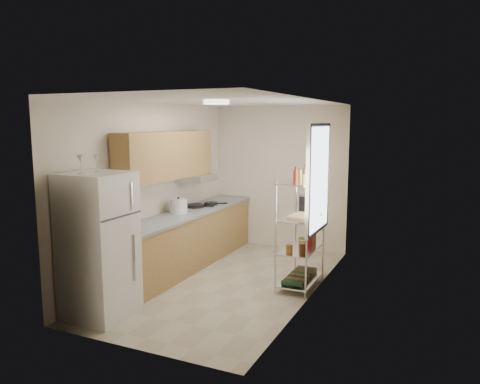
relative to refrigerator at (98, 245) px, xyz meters
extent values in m
cube|color=#B2A991|center=(0.87, 1.67, -0.87)|extent=(2.50, 4.40, 0.01)
cube|color=white|center=(0.87, 1.67, 1.74)|extent=(2.50, 4.40, 0.01)
cube|color=beige|center=(0.87, 3.88, 0.43)|extent=(2.50, 0.01, 2.60)
cube|color=beige|center=(0.87, -0.53, 0.43)|extent=(2.50, 0.01, 2.60)
cube|color=beige|center=(-0.38, 1.67, 0.43)|extent=(0.01, 4.40, 2.60)
cube|color=beige|center=(2.12, 1.67, 0.43)|extent=(0.01, 4.40, 2.60)
cube|color=#A37C45|center=(-0.05, 2.11, -0.44)|extent=(0.60, 3.48, 0.86)
cube|color=gray|center=(-0.03, 2.11, 0.01)|extent=(0.63, 3.51, 0.04)
cube|color=#B7BABC|center=(-0.07, 0.97, 0.01)|extent=(0.52, 0.44, 0.04)
cube|color=#B7BABC|center=(0.23, 3.47, -0.41)|extent=(0.01, 0.55, 0.72)
cube|color=#A37C45|center=(-0.18, 1.77, 0.94)|extent=(0.33, 2.20, 0.72)
cube|color=#B7BABC|center=(-0.13, 2.57, 0.52)|extent=(0.50, 0.60, 0.12)
cube|color=white|center=(2.10, 2.02, 0.68)|extent=(0.06, 1.00, 1.46)
cube|color=silver|center=(1.88, 1.97, -0.77)|extent=(0.45, 0.90, 0.02)
cube|color=silver|center=(1.88, 1.97, -0.32)|extent=(0.45, 0.90, 0.02)
cube|color=silver|center=(1.88, 1.97, 0.13)|extent=(0.45, 0.90, 0.02)
cube|color=silver|center=(1.88, 1.97, 0.63)|extent=(0.45, 0.90, 0.02)
cylinder|color=silver|center=(1.66, 1.53, -0.09)|extent=(0.02, 0.02, 1.55)
cylinder|color=silver|center=(1.66, 2.41, -0.09)|extent=(0.02, 0.02, 1.55)
cylinder|color=silver|center=(2.09, 1.53, -0.09)|extent=(0.02, 0.02, 1.55)
cylinder|color=silver|center=(2.09, 2.41, -0.09)|extent=(0.02, 0.02, 1.55)
cylinder|color=white|center=(0.87, 1.37, 1.70)|extent=(0.34, 0.34, 0.05)
cube|color=silver|center=(0.00, 0.00, 0.00)|extent=(0.71, 0.71, 1.74)
cylinder|color=silver|center=(-0.12, 1.96, 0.14)|extent=(0.27, 0.27, 0.22)
cylinder|color=black|center=(-0.12, 2.49, 0.06)|extent=(0.36, 0.36, 0.05)
cylinder|color=black|center=(0.01, 2.80, 0.06)|extent=(0.32, 0.32, 0.05)
cube|color=tan|center=(1.93, 1.95, 0.16)|extent=(0.38, 0.47, 0.03)
cube|color=black|center=(1.86, 2.30, 0.27)|extent=(0.18, 0.24, 0.26)
cube|color=#B61628|center=(1.92, 2.30, -0.22)|extent=(0.13, 0.17, 0.17)
camera|label=1|loc=(3.75, -4.18, 1.45)|focal=35.00mm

